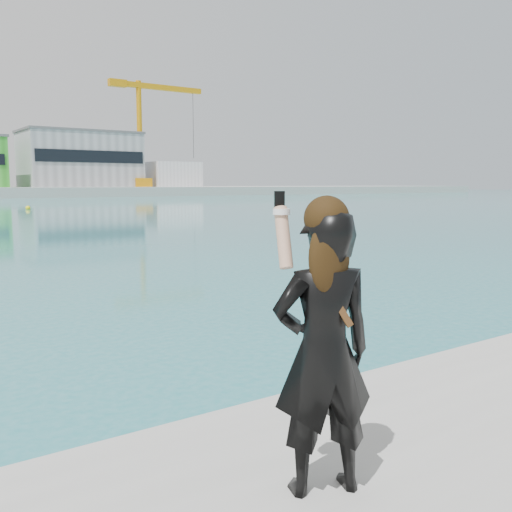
# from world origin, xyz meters

# --- Properties ---
(warehouse_grey_right) EXTENTS (25.50, 15.35, 12.50)m
(warehouse_grey_right) POSITION_xyz_m (40.00, 127.98, 8.26)
(warehouse_grey_right) COLOR gray
(warehouse_grey_right) RESTS_ON far_quay
(ancillary_shed) EXTENTS (12.00, 10.00, 6.00)m
(ancillary_shed) POSITION_xyz_m (62.00, 126.00, 5.00)
(ancillary_shed) COLOR silver
(ancillary_shed) RESTS_ON far_quay
(dock_crane) EXTENTS (23.00, 4.00, 24.00)m
(dock_crane) POSITION_xyz_m (53.20, 122.00, 15.07)
(dock_crane) COLOR orange
(dock_crane) RESTS_ON far_quay
(flagpole_right) EXTENTS (1.28, 0.16, 8.00)m
(flagpole_right) POSITION_xyz_m (22.09, 121.00, 6.54)
(flagpole_right) COLOR silver
(flagpole_right) RESTS_ON far_quay
(buoy_near) EXTENTS (0.50, 0.50, 0.50)m
(buoy_near) POSITION_xyz_m (12.33, 60.16, 0.00)
(buoy_near) COLOR yellow
(buoy_near) RESTS_ON ground
(woman) EXTENTS (0.73, 0.60, 1.82)m
(woman) POSITION_xyz_m (-0.06, -0.43, 1.72)
(woman) COLOR black
(woman) RESTS_ON near_quay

